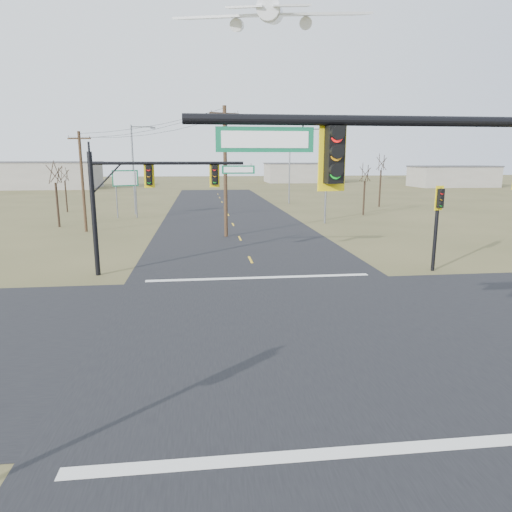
{
  "coord_description": "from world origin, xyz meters",
  "views": [
    {
      "loc": [
        -2.97,
        -15.98,
        6.25
      ],
      "look_at": [
        -0.95,
        1.0,
        2.61
      ],
      "focal_mm": 32.0,
      "sensor_mm": 36.0,
      "label": 1
    }
  ],
  "objects_px": {
    "bare_tree_b": "(64,173)",
    "pedestal_signal_ne": "(439,210)",
    "bare_tree_c": "(365,172)",
    "bare_tree_d": "(381,162)",
    "streetlight_a": "(324,170)",
    "mast_arm_far": "(151,186)",
    "utility_pole_near": "(225,171)",
    "utility_pole_far": "(82,180)",
    "streetlight_b": "(288,167)",
    "streetlight_c": "(135,165)",
    "bare_tree_a": "(55,172)",
    "highway_sign": "(126,184)"
  },
  "relations": [
    {
      "from": "pedestal_signal_ne",
      "to": "utility_pole_far",
      "type": "relative_size",
      "value": 0.57
    },
    {
      "from": "pedestal_signal_ne",
      "to": "bare_tree_b",
      "type": "height_order",
      "value": "bare_tree_b"
    },
    {
      "from": "utility_pole_far",
      "to": "streetlight_c",
      "type": "height_order",
      "value": "streetlight_c"
    },
    {
      "from": "bare_tree_b",
      "to": "pedestal_signal_ne",
      "type": "bearing_deg",
      "value": -48.89
    },
    {
      "from": "streetlight_b",
      "to": "streetlight_c",
      "type": "bearing_deg",
      "value": -166.69
    },
    {
      "from": "pedestal_signal_ne",
      "to": "streetlight_c",
      "type": "height_order",
      "value": "streetlight_c"
    },
    {
      "from": "streetlight_b",
      "to": "bare_tree_a",
      "type": "xyz_separation_m",
      "value": [
        -25.71,
        -20.52,
        -0.09
      ]
    },
    {
      "from": "streetlight_a",
      "to": "streetlight_b",
      "type": "distance_m",
      "value": 21.04
    },
    {
      "from": "utility_pole_far",
      "to": "bare_tree_d",
      "type": "height_order",
      "value": "utility_pole_far"
    },
    {
      "from": "pedestal_signal_ne",
      "to": "utility_pole_far",
      "type": "xyz_separation_m",
      "value": [
        -23.21,
        17.35,
        1.02
      ]
    },
    {
      "from": "pedestal_signal_ne",
      "to": "bare_tree_c",
      "type": "xyz_separation_m",
      "value": [
        5.26,
        26.23,
        1.36
      ]
    },
    {
      "from": "pedestal_signal_ne",
      "to": "bare_tree_d",
      "type": "bearing_deg",
      "value": 57.38
    },
    {
      "from": "bare_tree_b",
      "to": "bare_tree_d",
      "type": "bearing_deg",
      "value": 2.15
    },
    {
      "from": "streetlight_a",
      "to": "streetlight_b",
      "type": "height_order",
      "value": "streetlight_b"
    },
    {
      "from": "streetlight_c",
      "to": "bare_tree_c",
      "type": "bearing_deg",
      "value": -16.56
    },
    {
      "from": "bare_tree_a",
      "to": "bare_tree_b",
      "type": "bearing_deg",
      "value": 102.24
    },
    {
      "from": "streetlight_c",
      "to": "bare_tree_a",
      "type": "relative_size",
      "value": 1.55
    },
    {
      "from": "mast_arm_far",
      "to": "bare_tree_b",
      "type": "bearing_deg",
      "value": 101.81
    },
    {
      "from": "streetlight_a",
      "to": "streetlight_b",
      "type": "bearing_deg",
      "value": 110.4
    },
    {
      "from": "mast_arm_far",
      "to": "bare_tree_c",
      "type": "bearing_deg",
      "value": 38.88
    },
    {
      "from": "streetlight_a",
      "to": "mast_arm_far",
      "type": "bearing_deg",
      "value": -106.45
    },
    {
      "from": "bare_tree_c",
      "to": "bare_tree_a",
      "type": "bearing_deg",
      "value": -169.91
    },
    {
      "from": "bare_tree_c",
      "to": "bare_tree_d",
      "type": "bearing_deg",
      "value": 58.55
    },
    {
      "from": "mast_arm_far",
      "to": "streetlight_c",
      "type": "xyz_separation_m",
      "value": [
        -4.76,
        28.85,
        0.8
      ]
    },
    {
      "from": "bare_tree_d",
      "to": "utility_pole_near",
      "type": "bearing_deg",
      "value": -134.92
    },
    {
      "from": "streetlight_b",
      "to": "streetlight_c",
      "type": "height_order",
      "value": "streetlight_c"
    },
    {
      "from": "bare_tree_d",
      "to": "bare_tree_b",
      "type": "bearing_deg",
      "value": -177.85
    },
    {
      "from": "utility_pole_far",
      "to": "streetlight_a",
      "type": "distance_m",
      "value": 22.26
    },
    {
      "from": "pedestal_signal_ne",
      "to": "highway_sign",
      "type": "height_order",
      "value": "highway_sign"
    },
    {
      "from": "pedestal_signal_ne",
      "to": "bare_tree_a",
      "type": "xyz_separation_m",
      "value": [
        -26.42,
        20.59,
        1.65
      ]
    },
    {
      "from": "utility_pole_far",
      "to": "mast_arm_far",
      "type": "bearing_deg",
      "value": -64.92
    },
    {
      "from": "mast_arm_far",
      "to": "bare_tree_d",
      "type": "distance_m",
      "value": 42.71
    },
    {
      "from": "bare_tree_b",
      "to": "bare_tree_c",
      "type": "bearing_deg",
      "value": -11.87
    },
    {
      "from": "streetlight_a",
      "to": "bare_tree_b",
      "type": "xyz_separation_m",
      "value": [
        -28.09,
        13.4,
        -0.6
      ]
    },
    {
      "from": "utility_pole_near",
      "to": "streetlight_a",
      "type": "distance_m",
      "value": 12.13
    },
    {
      "from": "bare_tree_d",
      "to": "mast_arm_far",
      "type": "bearing_deg",
      "value": -128.06
    },
    {
      "from": "mast_arm_far",
      "to": "bare_tree_b",
      "type": "relative_size",
      "value": 1.54
    },
    {
      "from": "utility_pole_far",
      "to": "highway_sign",
      "type": "relative_size",
      "value": 1.67
    },
    {
      "from": "highway_sign",
      "to": "pedestal_signal_ne",
      "type": "bearing_deg",
      "value": -70.69
    },
    {
      "from": "bare_tree_b",
      "to": "utility_pole_near",
      "type": "bearing_deg",
      "value": -48.24
    },
    {
      "from": "streetlight_b",
      "to": "bare_tree_c",
      "type": "distance_m",
      "value": 16.04
    },
    {
      "from": "utility_pole_near",
      "to": "streetlight_b",
      "type": "bearing_deg",
      "value": 69.58
    },
    {
      "from": "highway_sign",
      "to": "streetlight_a",
      "type": "height_order",
      "value": "streetlight_a"
    },
    {
      "from": "mast_arm_far",
      "to": "bare_tree_a",
      "type": "bearing_deg",
      "value": 108.11
    },
    {
      "from": "bare_tree_b",
      "to": "streetlight_a",
      "type": "bearing_deg",
      "value": -25.5
    },
    {
      "from": "streetlight_a",
      "to": "utility_pole_near",
      "type": "bearing_deg",
      "value": -123.95
    },
    {
      "from": "mast_arm_far",
      "to": "streetlight_b",
      "type": "height_order",
      "value": "streetlight_b"
    },
    {
      "from": "mast_arm_far",
      "to": "bare_tree_b",
      "type": "xyz_separation_m",
      "value": [
        -13.5,
        32.12,
        -0.22
      ]
    },
    {
      "from": "bare_tree_c",
      "to": "streetlight_c",
      "type": "bearing_deg",
      "value": 171.23
    },
    {
      "from": "mast_arm_far",
      "to": "bare_tree_b",
      "type": "distance_m",
      "value": 34.84
    }
  ]
}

